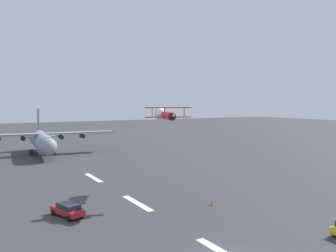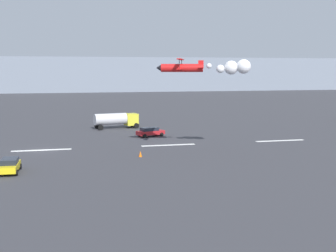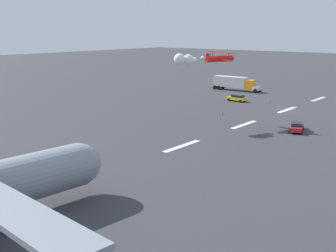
% 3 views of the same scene
% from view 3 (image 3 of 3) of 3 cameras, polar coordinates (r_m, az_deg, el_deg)
% --- Properties ---
extents(ground_plane, '(440.00, 440.00, 0.00)m').
position_cam_3_polar(ground_plane, '(91.21, 15.62, 2.09)').
color(ground_plane, '#38383D').
rests_on(ground_plane, ground).
extents(runway_stripe_2, '(8.00, 0.90, 0.01)m').
position_cam_3_polar(runway_stripe_2, '(107.69, 19.46, 3.42)').
color(runway_stripe_2, white).
rests_on(runway_stripe_2, ground).
extents(runway_stripe_3, '(8.00, 0.90, 0.01)m').
position_cam_3_polar(runway_stripe_3, '(91.21, 15.62, 2.10)').
color(runway_stripe_3, white).
rests_on(runway_stripe_3, ground).
extents(runway_stripe_4, '(8.00, 0.90, 0.01)m').
position_cam_3_polar(runway_stripe_4, '(75.39, 10.13, 0.19)').
color(runway_stripe_4, white).
rests_on(runway_stripe_4, ground).
extents(runway_stripe_5, '(8.00, 0.90, 0.01)m').
position_cam_3_polar(runway_stripe_5, '(60.74, 1.87, -2.69)').
color(runway_stripe_5, white).
rests_on(runway_stripe_5, ground).
extents(stunt_biplane_red, '(11.94, 7.06, 2.06)m').
position_cam_3_polar(stunt_biplane_red, '(73.17, 4.06, 8.92)').
color(stunt_biplane_red, red).
extents(semi_truck_orange, '(3.38, 13.40, 3.70)m').
position_cam_3_polar(semi_truck_orange, '(117.00, 8.96, 5.74)').
color(semi_truck_orange, silver).
rests_on(semi_truck_orange, ground).
extents(followme_car_yellow, '(2.19, 4.59, 1.52)m').
position_cam_3_polar(followme_car_yellow, '(99.50, 9.22, 3.74)').
color(followme_car_yellow, yellow).
rests_on(followme_car_yellow, ground).
extents(airport_staff_sedan, '(4.91, 3.13, 1.52)m').
position_cam_3_polar(airport_staff_sedan, '(72.17, 16.86, -0.08)').
color(airport_staff_sedan, '#B21E23').
rests_on(airport_staff_sedan, ground).
extents(traffic_cone_near, '(0.44, 0.44, 0.75)m').
position_cam_3_polar(traffic_cone_near, '(100.25, 13.30, 3.38)').
color(traffic_cone_near, orange).
rests_on(traffic_cone_near, ground).
extents(traffic_cone_far, '(0.44, 0.44, 0.75)m').
position_cam_3_polar(traffic_cone_far, '(83.93, 7.27, 1.83)').
color(traffic_cone_far, orange).
rests_on(traffic_cone_far, ground).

